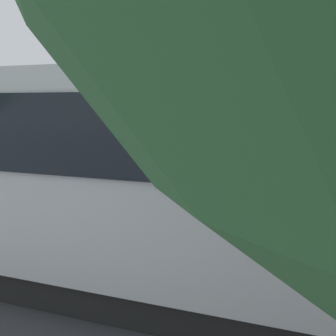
% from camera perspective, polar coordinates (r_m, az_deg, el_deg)
% --- Properties ---
extents(ground_plane, '(80.00, 80.00, 0.00)m').
position_cam_1_polar(ground_plane, '(11.15, 5.74, -6.31)').
color(ground_plane, '#38383D').
extents(tour_bus, '(10.59, 2.69, 3.25)m').
position_cam_1_polar(tour_bus, '(6.62, -4.35, -1.75)').
color(tour_bus, silver).
rests_on(tour_bus, ground_plane).
extents(spectator_far_left, '(0.57, 0.31, 1.73)m').
position_cam_1_polar(spectator_far_left, '(8.61, 12.67, -3.81)').
color(spectator_far_left, '#473823').
rests_on(spectator_far_left, ground_plane).
extents(spectator_left, '(0.57, 0.39, 1.80)m').
position_cam_1_polar(spectator_left, '(8.94, 6.18, -2.86)').
color(spectator_left, black).
rests_on(spectator_left, ground_plane).
extents(spectator_centre, '(0.57, 0.32, 1.74)m').
position_cam_1_polar(spectator_centre, '(9.35, -0.14, -2.60)').
color(spectator_centre, black).
rests_on(spectator_centre, ground_plane).
extents(spectator_right, '(0.57, 0.32, 1.66)m').
position_cam_1_polar(spectator_right, '(9.78, -5.22, -2.48)').
color(spectator_right, '#473823').
rests_on(spectator_right, ground_plane).
extents(spectator_far_right, '(0.58, 0.37, 1.82)m').
position_cam_1_polar(spectator_far_right, '(10.27, -10.12, -1.39)').
color(spectator_far_right, '#473823').
rests_on(spectator_far_right, ground_plane).
extents(parked_motorcycle_silver, '(2.05, 0.58, 0.99)m').
position_cam_1_polar(parked_motorcycle_silver, '(9.75, -10.50, -5.61)').
color(parked_motorcycle_silver, black).
rests_on(parked_motorcycle_silver, ground_plane).
extents(stunt_motorcycle, '(2.02, 0.75, 1.23)m').
position_cam_1_polar(stunt_motorcycle, '(16.11, -6.22, 0.39)').
color(stunt_motorcycle, black).
rests_on(stunt_motorcycle, ground_plane).
extents(bay_line_a, '(0.22, 4.55, 0.01)m').
position_cam_1_polar(bay_line_a, '(11.33, 16.58, -6.37)').
color(bay_line_a, white).
rests_on(bay_line_a, ground_plane).
extents(bay_line_b, '(0.22, 4.53, 0.01)m').
position_cam_1_polar(bay_line_b, '(11.89, 3.38, -5.36)').
color(bay_line_b, white).
rests_on(bay_line_b, ground_plane).
extents(bay_line_c, '(0.23, 4.90, 0.01)m').
position_cam_1_polar(bay_line_c, '(13.00, -8.05, -4.24)').
color(bay_line_c, white).
rests_on(bay_line_c, ground_plane).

